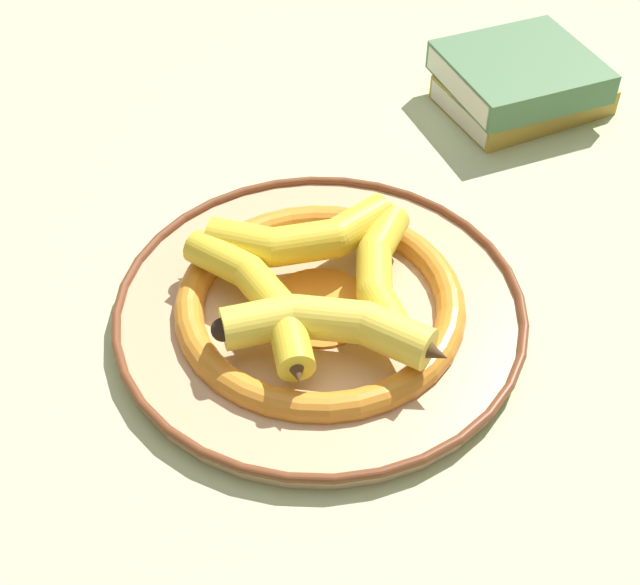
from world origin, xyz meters
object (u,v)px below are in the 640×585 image
Objects in this scene: banana_c at (332,326)px; banana_d at (261,298)px; book_stack at (520,82)px; decorative_bowl at (320,308)px; banana_b at (381,271)px; banana_a at (298,237)px.

banana_c is 0.99× the size of banana_d.
banana_d is 0.96× the size of book_stack.
book_stack is (-0.33, -0.34, -0.02)m from banana_c.
banana_c reaches higher than decorative_bowl.
banana_b is at bearing -114.99° from banana_c.
banana_a is at bearing -117.71° from banana_b.
banana_a reaches higher than banana_b.
banana_b is at bearing -41.98° from banana_a.
banana_c is 0.07m from banana_d.
banana_a reaches higher than decorative_bowl.
banana_b is 0.39m from book_stack.
decorative_bowl is 0.07m from banana_b.
banana_a is (0.01, -0.06, 0.04)m from decorative_bowl.
book_stack is (-0.27, -0.29, -0.01)m from banana_b.
banana_b is at bearing 178.67° from decorative_bowl.
banana_d is at bearing -70.34° from banana_b.
book_stack is (-0.38, -0.29, -0.01)m from banana_d.
banana_a and banana_c have the same top height.
banana_a is 1.13× the size of banana_b.
book_stack is at bearing 153.48° from banana_b.
banana_d is 0.48m from book_stack.
banana_a is at bearing 30.02° from book_stack.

